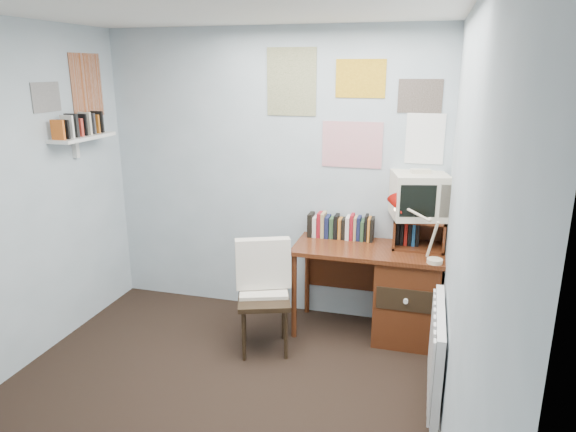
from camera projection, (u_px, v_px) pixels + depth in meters
The scene contains 13 objects.
ground at pixel (192, 424), 3.23m from camera, with size 3.50×3.50×0.00m, color black.
back_wall at pixel (272, 176), 4.51m from camera, with size 3.00×0.02×2.50m, color silver.
right_wall at pixel (460, 262), 2.50m from camera, with size 0.02×3.50×2.50m, color silver.
desk at pixel (400, 291), 4.19m from camera, with size 1.20×0.55×0.76m.
desk_chair at pixel (264, 300), 3.98m from camera, with size 0.43×0.42×0.85m, color black.
desk_lamp at pixel (437, 236), 3.77m from camera, with size 0.30×0.25×0.42m, color red.
tv_riser at pixel (419, 233), 4.13m from camera, with size 0.40×0.30×0.25m, color #5E2B15.
crt_tv at pixel (419, 193), 4.07m from camera, with size 0.41×0.38×0.39m, color beige.
book_row at pixel (343, 226), 4.36m from camera, with size 0.60×0.14×0.22m, color #5E2B15.
radiator at pixel (437, 353), 3.25m from camera, with size 0.09×0.80×0.60m, color white.
wall_shelf at pixel (83, 137), 4.16m from camera, with size 0.20×0.62×0.24m, color white.
posters_back at pixel (353, 108), 4.16m from camera, with size 1.20×0.01×0.90m, color white.
posters_left at pixel (67, 89), 4.08m from camera, with size 0.01×0.70×0.60m, color white.
Camera 1 is at (1.31, -2.48, 2.16)m, focal length 32.00 mm.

